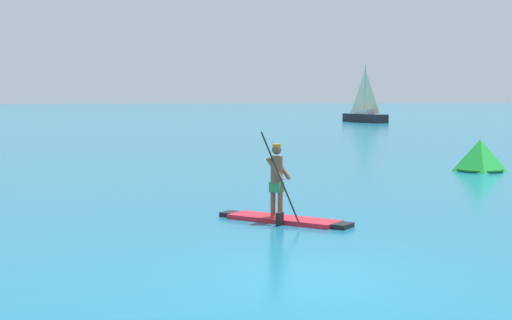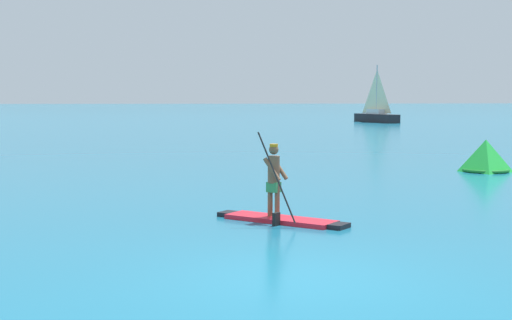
{
  "view_description": "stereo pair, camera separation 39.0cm",
  "coord_description": "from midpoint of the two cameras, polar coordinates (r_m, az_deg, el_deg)",
  "views": [
    {
      "loc": [
        -1.99,
        -10.73,
        2.74
      ],
      "look_at": [
        0.13,
        8.01,
        1.06
      ],
      "focal_mm": 51.53,
      "sensor_mm": 36.0,
      "label": 1
    },
    {
      "loc": [
        -1.6,
        -10.77,
        2.74
      ],
      "look_at": [
        0.13,
        8.01,
        1.06
      ],
      "focal_mm": 51.53,
      "sensor_mm": 36.0,
      "label": 2
    }
  ],
  "objects": [
    {
      "name": "ground",
      "position": [
        11.23,
        3.0,
        -9.05
      ],
      "size": [
        440.0,
        440.0,
        0.0
      ],
      "primitive_type": "plane",
      "color": "#196B8C"
    },
    {
      "name": "race_marker_buoy",
      "position": [
        27.53,
        16.6,
        0.22
      ],
      "size": [
        1.71,
        1.71,
        1.15
      ],
      "color": "green",
      "rests_on": "ground"
    },
    {
      "name": "paddleboarder_mid_center",
      "position": [
        15.91,
        1.32,
        -3.56
      ],
      "size": [
        2.72,
        2.32,
        2.01
      ],
      "rotation": [
        0.0,
        0.0,
        -0.68
      ],
      "color": "red",
      "rests_on": "ground"
    },
    {
      "name": "sailboat_right_horizon",
      "position": [
        74.57,
        8.3,
        3.53
      ],
      "size": [
        3.29,
        6.39,
        5.71
      ],
      "rotation": [
        0.0,
        0.0,
        1.89
      ],
      "color": "black",
      "rests_on": "ground"
    }
  ]
}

